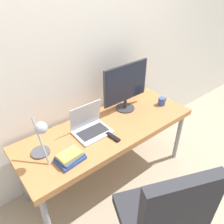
# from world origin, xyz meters

# --- Properties ---
(ground_plane) EXTENTS (12.00, 12.00, 0.00)m
(ground_plane) POSITION_xyz_m (0.00, 0.00, 0.00)
(ground_plane) COLOR tan
(wall_back) EXTENTS (8.00, 0.05, 2.60)m
(wall_back) POSITION_xyz_m (0.00, 0.73, 1.30)
(wall_back) COLOR silver
(wall_back) RESTS_ON ground_plane
(desk) EXTENTS (1.78, 0.66, 0.71)m
(desk) POSITION_xyz_m (0.00, 0.33, 0.65)
(desk) COLOR #B77542
(desk) RESTS_ON ground_plane
(laptop) EXTENTS (0.33, 0.26, 0.27)m
(laptop) POSITION_xyz_m (-0.18, 0.38, 0.76)
(laptop) COLOR silver
(laptop) RESTS_ON desk
(monitor) EXTENTS (0.56, 0.21, 0.51)m
(monitor) POSITION_xyz_m (0.34, 0.48, 0.99)
(monitor) COLOR #333338
(monitor) RESTS_ON desk
(desk_lamp) EXTENTS (0.16, 0.28, 0.40)m
(desk_lamp) POSITION_xyz_m (-0.67, 0.30, 0.94)
(desk_lamp) COLOR #4C4C51
(desk_lamp) RESTS_ON desk
(office_chair) EXTENTS (0.63, 0.65, 1.14)m
(office_chair) POSITION_xyz_m (-0.28, -0.59, 0.61)
(office_chair) COLOR black
(office_chair) RESTS_ON ground_plane
(book_stack) EXTENTS (0.23, 0.20, 0.08)m
(book_stack) POSITION_xyz_m (-0.51, 0.18, 0.74)
(book_stack) COLOR #334C8C
(book_stack) RESTS_ON desk
(tv_remote) EXTENTS (0.06, 0.16, 0.02)m
(tv_remote) POSITION_xyz_m (-0.07, 0.18, 0.72)
(tv_remote) COLOR black
(tv_remote) RESTS_ON desk
(mug) EXTENTS (0.12, 0.08, 0.09)m
(mug) POSITION_xyz_m (0.72, 0.28, 0.75)
(mug) COLOR #385693
(mug) RESTS_ON desk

